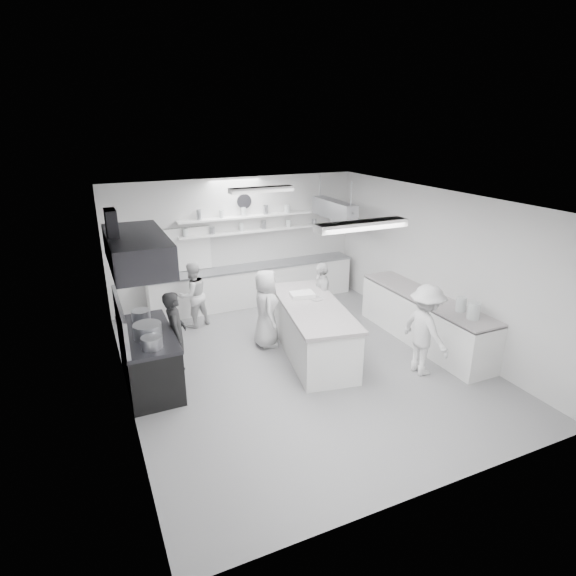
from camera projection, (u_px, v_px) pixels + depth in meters
name	position (u px, v px, depth m)	size (l,w,h in m)	color
floor	(300.00, 364.00, 8.64)	(6.00, 7.00, 0.02)	#999899
ceiling	(301.00, 199.00, 7.61)	(6.00, 7.00, 0.02)	white
wall_back	(237.00, 242.00, 11.12)	(6.00, 0.04, 3.00)	silver
wall_front	(439.00, 385.00, 5.12)	(6.00, 0.04, 3.00)	silver
wall_left	(119.00, 315.00, 6.96)	(0.04, 7.00, 3.00)	silver
wall_right	(437.00, 266.00, 9.28)	(0.04, 7.00, 3.00)	silver
stove	(150.00, 360.00, 7.82)	(0.80, 1.80, 0.90)	black
exhaust_hood	(137.00, 250.00, 7.17)	(0.85, 2.00, 0.50)	#28282C
back_counter	(254.00, 285.00, 11.34)	(5.00, 0.60, 0.92)	white
shelf_lower	(266.00, 230.00, 11.20)	(4.20, 0.26, 0.04)	white
shelf_upper	(266.00, 215.00, 11.08)	(4.20, 0.26, 0.04)	white
pass_through_window	(183.00, 250.00, 10.62)	(1.30, 0.04, 1.00)	black
wall_clock	(244.00, 201.00, 10.84)	(0.32, 0.32, 0.05)	white
right_counter	(424.00, 320.00, 9.33)	(0.74, 3.30, 0.94)	white
pot_rack	(334.00, 209.00, 10.68)	(0.30, 1.60, 0.40)	#989A9F
light_fixture_front	(362.00, 225.00, 6.09)	(1.30, 0.25, 0.10)	white
light_fixture_rear	(261.00, 190.00, 9.18)	(1.30, 0.25, 0.10)	white
prep_island	(312.00, 331.00, 8.82)	(0.97, 2.62, 0.96)	white
stove_pot	(148.00, 332.00, 7.44)	(0.44, 0.44, 0.28)	#989A9F
cook_stove	(176.00, 334.00, 8.03)	(0.56, 0.37, 1.54)	black
cook_back	(193.00, 295.00, 9.97)	(0.69, 0.54, 1.43)	silver
cook_island_left	(266.00, 308.00, 9.09)	(0.76, 0.49, 1.56)	silver
cook_island_right	(322.00, 297.00, 9.72)	(0.88, 0.37, 1.51)	silver
cook_right	(425.00, 330.00, 8.06)	(1.05, 0.61, 1.63)	silver
bowl_island_a	(317.00, 300.00, 8.92)	(0.24, 0.24, 0.06)	#989A9F
bowl_island_b	(306.00, 292.00, 9.33)	(0.22, 0.22, 0.07)	white
bowl_right	(438.00, 300.00, 9.01)	(0.23, 0.23, 0.06)	white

